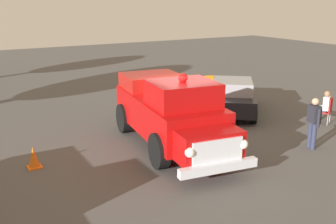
{
  "coord_description": "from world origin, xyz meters",
  "views": [
    {
      "loc": [
        -6.92,
        -10.7,
        4.69
      ],
      "look_at": [
        -0.54,
        0.23,
        1.1
      ],
      "focal_mm": 42.79,
      "sensor_mm": 36.0,
      "label": 1
    }
  ],
  "objects_px": {
    "lawn_chair_spare": "(144,96)",
    "traffic_cone": "(34,158)",
    "classic_hot_rod": "(232,95)",
    "lawn_chair_near_truck": "(327,109)",
    "vintage_fire_truck": "(171,111)",
    "spectator_standing": "(314,120)",
    "spectator_seated": "(324,106)",
    "lawn_chair_by_car": "(210,84)"
  },
  "relations": [
    {
      "from": "classic_hot_rod",
      "to": "lawn_chair_near_truck",
      "type": "height_order",
      "value": "classic_hot_rod"
    },
    {
      "from": "lawn_chair_near_truck",
      "to": "spectator_seated",
      "type": "xyz_separation_m",
      "value": [
        -0.06,
        0.12,
        0.11
      ]
    },
    {
      "from": "classic_hot_rod",
      "to": "traffic_cone",
      "type": "xyz_separation_m",
      "value": [
        -8.64,
        -1.76,
        -0.44
      ]
    },
    {
      "from": "classic_hot_rod",
      "to": "spectator_standing",
      "type": "bearing_deg",
      "value": -96.1
    },
    {
      "from": "classic_hot_rod",
      "to": "spectator_standing",
      "type": "distance_m",
      "value": 4.73
    },
    {
      "from": "lawn_chair_near_truck",
      "to": "spectator_standing",
      "type": "xyz_separation_m",
      "value": [
        -2.64,
        -1.55,
        0.37
      ]
    },
    {
      "from": "spectator_seated",
      "to": "traffic_cone",
      "type": "distance_m",
      "value": 10.8
    },
    {
      "from": "vintage_fire_truck",
      "to": "spectator_standing",
      "type": "height_order",
      "value": "vintage_fire_truck"
    },
    {
      "from": "traffic_cone",
      "to": "lawn_chair_by_car",
      "type": "bearing_deg",
      "value": 25.72
    },
    {
      "from": "classic_hot_rod",
      "to": "traffic_cone",
      "type": "distance_m",
      "value": 8.83
    },
    {
      "from": "vintage_fire_truck",
      "to": "lawn_chair_by_car",
      "type": "distance_m",
      "value": 7.32
    },
    {
      "from": "spectator_seated",
      "to": "traffic_cone",
      "type": "height_order",
      "value": "spectator_seated"
    },
    {
      "from": "vintage_fire_truck",
      "to": "lawn_chair_near_truck",
      "type": "relative_size",
      "value": 6.07
    },
    {
      "from": "classic_hot_rod",
      "to": "lawn_chair_spare",
      "type": "height_order",
      "value": "classic_hot_rod"
    },
    {
      "from": "classic_hot_rod",
      "to": "spectator_seated",
      "type": "xyz_separation_m",
      "value": [
        2.07,
        -3.03,
        -0.05
      ]
    },
    {
      "from": "spectator_seated",
      "to": "traffic_cone",
      "type": "xyz_separation_m",
      "value": [
        -10.71,
        1.27,
        -0.39
      ]
    },
    {
      "from": "lawn_chair_near_truck",
      "to": "vintage_fire_truck",
      "type": "bearing_deg",
      "value": 171.81
    },
    {
      "from": "vintage_fire_truck",
      "to": "lawn_chair_near_truck",
      "type": "height_order",
      "value": "vintage_fire_truck"
    },
    {
      "from": "vintage_fire_truck",
      "to": "lawn_chair_spare",
      "type": "height_order",
      "value": "vintage_fire_truck"
    },
    {
      "from": "lawn_chair_near_truck",
      "to": "traffic_cone",
      "type": "bearing_deg",
      "value": 172.67
    },
    {
      "from": "lawn_chair_near_truck",
      "to": "lawn_chair_spare",
      "type": "xyz_separation_m",
      "value": [
        -5.12,
        5.53,
        0.0
      ]
    },
    {
      "from": "classic_hot_rod",
      "to": "lawn_chair_near_truck",
      "type": "distance_m",
      "value": 3.8
    },
    {
      "from": "lawn_chair_by_car",
      "to": "lawn_chair_spare",
      "type": "xyz_separation_m",
      "value": [
        -3.89,
        -0.46,
        0.0
      ]
    },
    {
      "from": "spectator_seated",
      "to": "spectator_standing",
      "type": "relative_size",
      "value": 0.77
    },
    {
      "from": "classic_hot_rod",
      "to": "spectator_standing",
      "type": "xyz_separation_m",
      "value": [
        -0.5,
        -4.7,
        0.22
      ]
    },
    {
      "from": "lawn_chair_by_car",
      "to": "lawn_chair_spare",
      "type": "bearing_deg",
      "value": -173.29
    },
    {
      "from": "lawn_chair_spare",
      "to": "traffic_cone",
      "type": "relative_size",
      "value": 1.61
    },
    {
      "from": "classic_hot_rod",
      "to": "lawn_chair_spare",
      "type": "xyz_separation_m",
      "value": [
        -2.98,
        2.39,
        -0.16
      ]
    },
    {
      "from": "spectator_seated",
      "to": "lawn_chair_by_car",
      "type": "bearing_deg",
      "value": 101.17
    },
    {
      "from": "traffic_cone",
      "to": "spectator_standing",
      "type": "bearing_deg",
      "value": -19.85
    },
    {
      "from": "classic_hot_rod",
      "to": "spectator_seated",
      "type": "bearing_deg",
      "value": -55.65
    },
    {
      "from": "lawn_chair_spare",
      "to": "vintage_fire_truck",
      "type": "bearing_deg",
      "value": -106.47
    },
    {
      "from": "traffic_cone",
      "to": "lawn_chair_spare",
      "type": "bearing_deg",
      "value": 36.21
    },
    {
      "from": "classic_hot_rod",
      "to": "lawn_chair_by_car",
      "type": "height_order",
      "value": "classic_hot_rod"
    },
    {
      "from": "vintage_fire_truck",
      "to": "lawn_chair_by_car",
      "type": "bearing_deg",
      "value": 43.9
    },
    {
      "from": "lawn_chair_spare",
      "to": "traffic_cone",
      "type": "height_order",
      "value": "lawn_chair_spare"
    },
    {
      "from": "vintage_fire_truck",
      "to": "lawn_chair_by_car",
      "type": "relative_size",
      "value": 6.07
    },
    {
      "from": "vintage_fire_truck",
      "to": "lawn_chair_by_car",
      "type": "height_order",
      "value": "vintage_fire_truck"
    },
    {
      "from": "classic_hot_rod",
      "to": "lawn_chair_by_car",
      "type": "xyz_separation_m",
      "value": [
        0.91,
        2.84,
        -0.16
      ]
    },
    {
      "from": "vintage_fire_truck",
      "to": "traffic_cone",
      "type": "height_order",
      "value": "vintage_fire_truck"
    },
    {
      "from": "lawn_chair_near_truck",
      "to": "classic_hot_rod",
      "type": "bearing_deg",
      "value": 124.17
    },
    {
      "from": "lawn_chair_near_truck",
      "to": "traffic_cone",
      "type": "height_order",
      "value": "lawn_chair_near_truck"
    }
  ]
}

